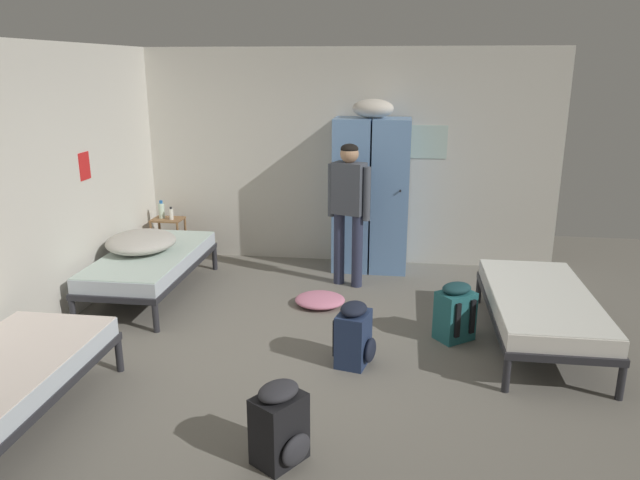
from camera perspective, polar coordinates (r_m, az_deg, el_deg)
The scene contains 14 objects.
ground_plane at distance 5.43m, azimuth -0.38°, elevation -10.44°, with size 8.33×8.33×0.00m, color slate.
room_backdrop at distance 6.52m, azimuth -10.00°, elevation 6.22°, with size 5.18×5.26×2.66m.
locker_bank at distance 7.28m, azimuth 4.87°, elevation 4.57°, with size 0.90×0.55×2.07m.
shelf_unit at distance 7.91m, azimuth -14.20°, elevation 0.41°, with size 0.38×0.30×0.57m.
bed_right at distance 5.76m, azimuth 20.25°, elevation -5.73°, with size 0.90×1.90×0.49m.
bed_left_rear at distance 6.79m, azimuth -15.80°, elevation -2.02°, with size 0.90×1.90×0.49m.
bedding_heap at distance 6.81m, azimuth -16.66°, elevation -0.15°, with size 0.74×0.79×0.21m.
person_traveler at distance 6.69m, azimuth 2.75°, elevation 3.65°, with size 0.49×0.31×1.63m.
water_bottle at distance 7.88m, azimuth -14.85°, elevation 2.76°, with size 0.07×0.07×0.23m.
lotion_bottle at distance 7.77m, azimuth -13.98°, elevation 2.43°, with size 0.05×0.05×0.16m.
backpack_navy at distance 5.11m, azimuth 3.31°, elevation -9.06°, with size 0.38×0.36×0.55m.
backpack_teal at distance 5.68m, azimuth 12.66°, elevation -6.73°, with size 0.41×0.42×0.55m.
backpack_black at distance 3.96m, azimuth -3.80°, elevation -17.19°, with size 0.41×0.41×0.55m.
clothes_pile_pink at distance 6.36m, azimuth -0.00°, elevation -5.72°, with size 0.53×0.49×0.11m.
Camera 1 is at (0.70, -4.80, 2.44)m, focal length 33.63 mm.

